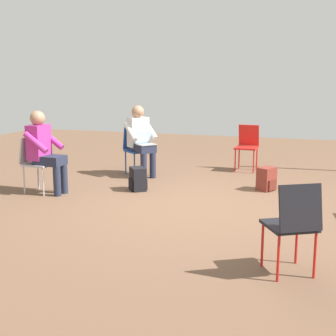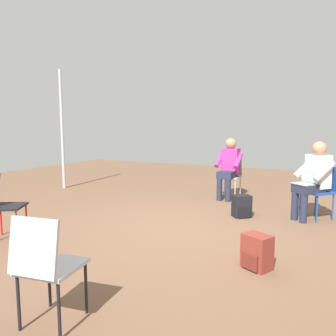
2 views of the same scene
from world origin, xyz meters
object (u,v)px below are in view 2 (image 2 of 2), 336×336
at_px(chair_southeast, 1,202).
at_px(chair_east, 46,262).
at_px(chair_west, 231,174).
at_px(person_with_laptop, 313,176).
at_px(chair_northwest, 321,188).
at_px(backpack_near_laptop_user, 242,207).
at_px(person_in_magenta, 229,165).
at_px(backpack_by_empty_chair, 257,254).

height_order(chair_southeast, chair_east, same).
bearing_deg(chair_west, person_with_laptop, 149.42).
bearing_deg(chair_southeast, chair_east, 30.63).
relative_size(chair_northwest, backpack_near_laptop_user, 2.36).
xyz_separation_m(chair_northwest, backpack_near_laptop_user, (0.49, -1.14, -0.34)).
distance_m(chair_west, person_with_laptop, 1.95).
bearing_deg(person_in_magenta, backpack_near_laptop_user, 118.31).
xyz_separation_m(chair_northwest, person_with_laptop, (0.13, -0.11, 0.20)).
height_order(person_with_laptop, backpack_near_laptop_user, person_with_laptop).
xyz_separation_m(chair_east, person_with_laptop, (-3.95, 1.54, 0.20)).
bearing_deg(person_with_laptop, person_in_magenta, 10.93).
bearing_deg(chair_southeast, backpack_near_laptop_user, 104.33).
bearing_deg(chair_southeast, chair_northwest, 98.84).
bearing_deg(backpack_near_laptop_user, backpack_by_empty_chair, 18.73).
xyz_separation_m(person_with_laptop, backpack_by_empty_chair, (2.24, -0.39, -0.53)).
relative_size(chair_east, backpack_by_empty_chair, 2.36).
xyz_separation_m(chair_west, backpack_by_empty_chair, (3.31, 1.23, -0.34)).
xyz_separation_m(chair_west, chair_east, (5.02, 0.08, 0.00)).
bearing_deg(person_with_laptop, chair_northwest, -90.00).
relative_size(chair_west, person_in_magenta, 0.69).
xyz_separation_m(chair_southeast, backpack_by_empty_chair, (-0.59, 3.16, -0.34)).
xyz_separation_m(person_with_laptop, backpack_near_laptop_user, (0.36, -1.03, -0.53)).
bearing_deg(chair_northwest, chair_west, 11.43).
relative_size(chair_southeast, chair_northwest, 1.00).
bearing_deg(chair_west, chair_northwest, 154.36).
relative_size(chair_west, chair_northwest, 1.00).
relative_size(chair_northwest, chair_east, 1.00).
bearing_deg(chair_northwest, chair_southeast, 78.86).
bearing_deg(chair_northwest, person_with_laptop, 90.00).
bearing_deg(backpack_by_empty_chair, chair_northwest, 168.16).
distance_m(chair_east, person_with_laptop, 4.25).
height_order(chair_east, backpack_by_empty_chair, chair_east).
xyz_separation_m(chair_northwest, backpack_by_empty_chair, (2.37, -0.50, -0.34)).
distance_m(person_in_magenta, backpack_by_empty_chair, 3.42).
distance_m(person_with_laptop, backpack_near_laptop_user, 1.21).
height_order(chair_west, person_with_laptop, person_with_laptop).
distance_m(chair_southeast, chair_east, 2.30).
relative_size(chair_east, person_with_laptop, 0.69).
height_order(person_with_laptop, person_in_magenta, same).
height_order(chair_southeast, backpack_by_empty_chair, chair_southeast).
bearing_deg(chair_east, person_in_magenta, 81.89).
relative_size(chair_southeast, person_with_laptop, 0.69).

